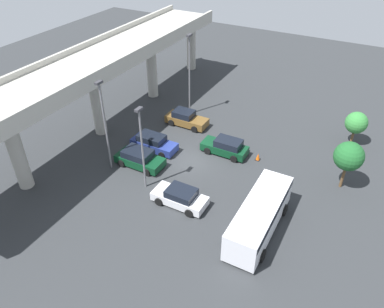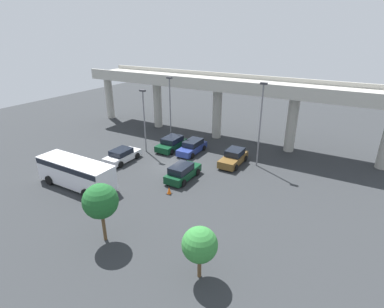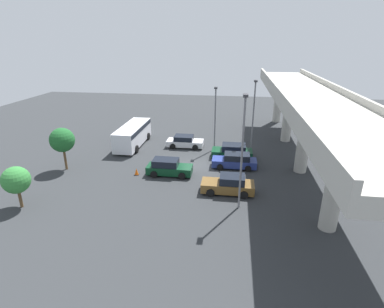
# 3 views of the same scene
# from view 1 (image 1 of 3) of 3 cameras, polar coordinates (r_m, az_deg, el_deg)

# --- Properties ---
(ground_plane) EXTENTS (84.75, 84.75, 0.00)m
(ground_plane) POSITION_cam_1_polar(r_m,az_deg,el_deg) (35.15, -0.03, -1.05)
(ground_plane) COLOR #2D3033
(highway_overpass) EXTENTS (40.77, 6.15, 8.36)m
(highway_overpass) POSITION_cam_1_polar(r_m,az_deg,el_deg) (37.56, -15.00, 11.95)
(highway_overpass) COLOR #ADAAA0
(highway_overpass) RESTS_ON ground_plane
(parked_car_0) EXTENTS (2.14, 4.46, 1.48)m
(parked_car_0) POSITION_cam_1_polar(r_m,az_deg,el_deg) (30.14, -1.83, -6.57)
(parked_car_0) COLOR silver
(parked_car_0) RESTS_ON ground_plane
(parked_car_1) EXTENTS (2.23, 4.51, 1.57)m
(parked_car_1) POSITION_cam_1_polar(r_m,az_deg,el_deg) (34.52, -8.03, -0.65)
(parked_car_1) COLOR #0C381E
(parked_car_1) RESTS_ON ground_plane
(parked_car_2) EXTENTS (2.01, 4.57, 1.55)m
(parked_car_2) POSITION_cam_1_polar(r_m,az_deg,el_deg) (36.53, -5.90, 1.71)
(parked_car_2) COLOR navy
(parked_car_2) RESTS_ON ground_plane
(parked_car_3) EXTENTS (2.02, 4.43, 1.62)m
(parked_car_3) POSITION_cam_1_polar(r_m,az_deg,el_deg) (35.85, 5.14, 1.10)
(parked_car_3) COLOR #0C381E
(parked_car_3) RESTS_ON ground_plane
(parked_car_4) EXTENTS (2.07, 4.55, 1.64)m
(parked_car_4) POSITION_cam_1_polar(r_m,az_deg,el_deg) (40.33, -0.91, 5.40)
(parked_car_4) COLOR brown
(parked_car_4) RESTS_ON ground_plane
(shuttle_bus) EXTENTS (8.16, 2.71, 2.57)m
(shuttle_bus) POSITION_cam_1_polar(r_m,az_deg,el_deg) (27.88, 10.28, -9.10)
(shuttle_bus) COLOR silver
(shuttle_bus) RESTS_ON ground_plane
(lamp_post_near_aisle) EXTENTS (0.70, 0.35, 7.55)m
(lamp_post_near_aisle) POSITION_cam_1_polar(r_m,az_deg,el_deg) (29.83, -7.66, 1.68)
(lamp_post_near_aisle) COLOR slate
(lamp_post_near_aisle) RESTS_ON ground_plane
(lamp_post_mid_lot) EXTENTS (0.70, 0.35, 9.03)m
(lamp_post_mid_lot) POSITION_cam_1_polar(r_m,az_deg,el_deg) (40.62, -0.40, 12.64)
(lamp_post_mid_lot) COLOR slate
(lamp_post_mid_lot) RESTS_ON ground_plane
(lamp_post_by_overpass) EXTENTS (0.70, 0.35, 8.48)m
(lamp_post_by_overpass) POSITION_cam_1_polar(r_m,az_deg,el_deg) (32.49, -13.20, 5.01)
(lamp_post_by_overpass) COLOR slate
(lamp_post_by_overpass) RESTS_ON ground_plane
(tree_front_left) EXTENTS (2.44, 2.44, 4.39)m
(tree_front_left) POSITION_cam_1_polar(r_m,az_deg,el_deg) (32.84, 22.78, -0.35)
(tree_front_left) COLOR brown
(tree_front_left) RESTS_ON ground_plane
(tree_front_right) EXTENTS (2.14, 2.14, 3.45)m
(tree_front_right) POSITION_cam_1_polar(r_m,az_deg,el_deg) (39.72, 23.76, 4.37)
(tree_front_right) COLOR brown
(tree_front_right) RESTS_ON ground_plane
(traffic_cone) EXTENTS (0.44, 0.44, 0.70)m
(traffic_cone) POSITION_cam_1_polar(r_m,az_deg,el_deg) (35.64, 10.02, -0.44)
(traffic_cone) COLOR black
(traffic_cone) RESTS_ON ground_plane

